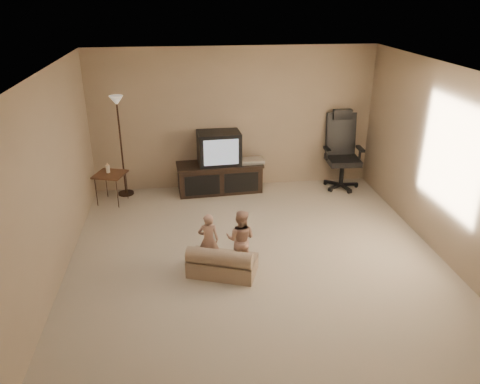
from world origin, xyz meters
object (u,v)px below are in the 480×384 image
object	(u,v)px
office_chair	(341,160)
floor_lamp	(119,124)
toddler_left	(209,240)
toddler_right	(241,239)
tv_stand	(220,167)
side_table	(110,174)
child_sofa	(222,263)

from	to	relation	value
office_chair	floor_lamp	distance (m)	3.97
toddler_left	toddler_right	bearing A→B (deg)	173.66
toddler_left	toddler_right	world-z (taller)	toddler_right
tv_stand	floor_lamp	xyz separation A→B (m)	(-1.68, 0.06, 0.83)
tv_stand	side_table	size ratio (longest dim) A/B	2.21
toddler_right	side_table	bearing A→B (deg)	-29.86
side_table	floor_lamp	bearing A→B (deg)	59.09
floor_lamp	toddler_left	size ratio (longest dim) A/B	2.35
floor_lamp	toddler_left	xyz separation A→B (m)	(1.32, -2.52, -0.91)
tv_stand	child_sofa	world-z (taller)	tv_stand
office_chair	toddler_left	world-z (taller)	office_chair
tv_stand	office_chair	distance (m)	2.22
side_table	tv_stand	bearing A→B (deg)	7.92
tv_stand	floor_lamp	world-z (taller)	floor_lamp
toddler_left	office_chair	bearing A→B (deg)	-132.07
office_chair	child_sofa	world-z (taller)	office_chair
floor_lamp	toddler_right	xyz separation A→B (m)	(1.73, -2.60, -0.88)
office_chair	side_table	world-z (taller)	office_chair
child_sofa	side_table	bearing A→B (deg)	143.94
floor_lamp	toddler_right	size ratio (longest dim) A/B	2.17
floor_lamp	office_chair	bearing A→B (deg)	-1.63
office_chair	floor_lamp	world-z (taller)	floor_lamp
child_sofa	toddler_right	bearing A→B (deg)	52.70
tv_stand	toddler_left	distance (m)	2.49
tv_stand	child_sofa	bearing A→B (deg)	-98.27
office_chair	child_sofa	bearing A→B (deg)	-129.60
tv_stand	side_table	xyz separation A→B (m)	(-1.87, -0.26, 0.05)
office_chair	side_table	size ratio (longest dim) A/B	1.97
child_sofa	toddler_left	world-z (taller)	toddler_left
tv_stand	toddler_right	distance (m)	2.55
child_sofa	toddler_left	bearing A→B (deg)	139.98
side_table	floor_lamp	world-z (taller)	floor_lamp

